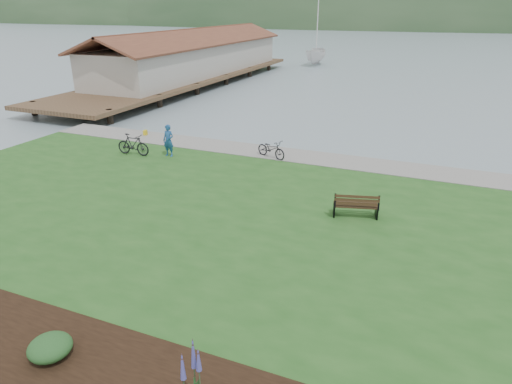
# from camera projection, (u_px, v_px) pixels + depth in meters

# --- Properties ---
(ground) EXTENTS (600.00, 600.00, 0.00)m
(ground) POSITION_uv_depth(u_px,v_px,m) (291.00, 225.00, 16.98)
(ground) COLOR gray
(ground) RESTS_ON ground
(lawn) EXTENTS (34.00, 20.00, 0.40)m
(lawn) POSITION_uv_depth(u_px,v_px,m) (272.00, 244.00, 15.19)
(lawn) COLOR #23541D
(lawn) RESTS_ON ground
(shoreline_path) EXTENTS (34.00, 2.20, 0.03)m
(shoreline_path) POSITION_uv_depth(u_px,v_px,m) (336.00, 160.00, 22.70)
(shoreline_path) COLOR gray
(shoreline_path) RESTS_ON lawn
(far_hillside) EXTENTS (580.00, 80.00, 38.00)m
(far_hillside) POSITION_uv_depth(u_px,v_px,m) (508.00, 29.00, 154.74)
(far_hillside) COLOR #2A4A29
(far_hillside) RESTS_ON ground
(pier_pavilion) EXTENTS (8.00, 36.00, 5.40)m
(pier_pavilion) POSITION_uv_depth(u_px,v_px,m) (193.00, 57.00, 46.59)
(pier_pavilion) COLOR #4C3826
(pier_pavilion) RESTS_ON ground
(park_bench) EXTENTS (1.70, 1.04, 0.98)m
(park_bench) POSITION_uv_depth(u_px,v_px,m) (356.00, 205.00, 16.49)
(park_bench) COLOR black
(park_bench) RESTS_ON lawn
(person) EXTENTS (0.71, 0.50, 1.91)m
(person) POSITION_uv_depth(u_px,v_px,m) (168.00, 138.00, 23.07)
(person) COLOR #1E508D
(person) RESTS_ON lawn
(bicycle_a) EXTENTS (1.23, 1.89, 0.93)m
(bicycle_a) POSITION_uv_depth(u_px,v_px,m) (271.00, 149.00, 22.98)
(bicycle_a) COLOR black
(bicycle_a) RESTS_ON lawn
(bicycle_b) EXTENTS (0.60, 1.86, 1.11)m
(bicycle_b) POSITION_uv_depth(u_px,v_px,m) (133.00, 145.00, 23.39)
(bicycle_b) COLOR black
(bicycle_b) RESTS_ON lawn
(sailboat) EXTENTS (10.57, 10.75, 26.43)m
(sailboat) POSITION_uv_depth(u_px,v_px,m) (315.00, 65.00, 61.83)
(sailboat) COLOR silver
(sailboat) RESTS_ON ground
(pannier) EXTENTS (0.27, 0.34, 0.31)m
(pannier) POSITION_uv_depth(u_px,v_px,m) (145.00, 133.00, 27.05)
(pannier) COLOR gold
(pannier) RESTS_ON lawn
(echium_4) EXTENTS (0.62, 0.62, 1.74)m
(echium_4) POSITION_uv_depth(u_px,v_px,m) (194.00, 383.00, 8.50)
(echium_4) COLOR #143917
(echium_4) RESTS_ON garden_bed
(shrub_0) EXTENTS (0.95, 0.95, 0.47)m
(shrub_0) POSITION_uv_depth(u_px,v_px,m) (50.00, 347.00, 9.95)
(shrub_0) COLOR #1E4C21
(shrub_0) RESTS_ON garden_bed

